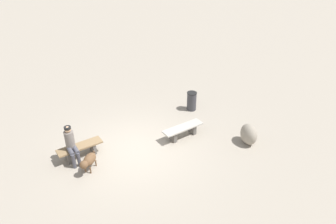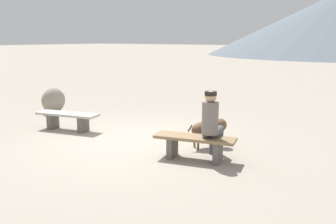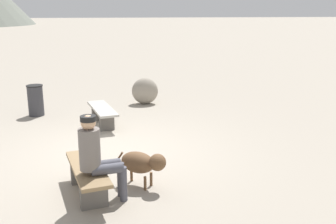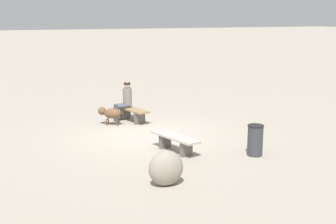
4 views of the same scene
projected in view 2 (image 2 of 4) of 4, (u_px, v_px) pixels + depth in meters
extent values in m
cube|color=#9E9384|center=(130.00, 142.00, 8.00)|extent=(210.00, 210.00, 0.06)
cube|color=#605B56|center=(53.00, 121.00, 9.05)|extent=(0.20, 0.35, 0.38)
cube|color=#605B56|center=(83.00, 124.00, 8.74)|extent=(0.20, 0.35, 0.38)
cube|color=#B2ADA3|center=(67.00, 114.00, 8.85)|extent=(1.65, 0.79, 0.05)
cube|color=#605B56|center=(172.00, 147.00, 6.89)|extent=(0.19, 0.40, 0.39)
cube|color=#605B56|center=(218.00, 152.00, 6.58)|extent=(0.19, 0.40, 0.39)
cube|color=#8C704C|center=(195.00, 138.00, 6.69)|extent=(1.57, 0.77, 0.06)
cylinder|color=slate|center=(210.00, 118.00, 6.51)|extent=(0.30, 0.30, 0.59)
sphere|color=#D8A87F|center=(211.00, 97.00, 6.43)|extent=(0.21, 0.21, 0.21)
cylinder|color=black|center=(211.00, 93.00, 6.42)|extent=(0.22, 0.22, 0.07)
cylinder|color=#4C4C56|center=(218.00, 132.00, 6.74)|extent=(0.23, 0.47, 0.15)
cylinder|color=#4C4C56|center=(220.00, 142.00, 6.99)|extent=(0.11, 0.11, 0.52)
cylinder|color=#4C4C56|center=(209.00, 131.00, 6.80)|extent=(0.23, 0.47, 0.15)
cylinder|color=#4C4C56|center=(212.00, 141.00, 7.06)|extent=(0.11, 0.11, 0.52)
ellipsoid|color=brown|center=(205.00, 129.00, 7.43)|extent=(0.61, 0.67, 0.33)
sphere|color=brown|center=(220.00, 125.00, 7.53)|extent=(0.27, 0.27, 0.27)
cylinder|color=brown|center=(211.00, 140.00, 7.63)|extent=(0.04, 0.04, 0.23)
cylinder|color=brown|center=(215.00, 143.00, 7.46)|extent=(0.04, 0.04, 0.23)
cylinder|color=brown|center=(194.00, 142.00, 7.51)|extent=(0.04, 0.04, 0.23)
cylinder|color=brown|center=(198.00, 145.00, 7.34)|extent=(0.04, 0.04, 0.23)
cylinder|color=brown|center=(190.00, 128.00, 7.31)|extent=(0.10, 0.11, 0.15)
ellipsoid|color=gray|center=(53.00, 100.00, 10.95)|extent=(0.55, 0.79, 0.76)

